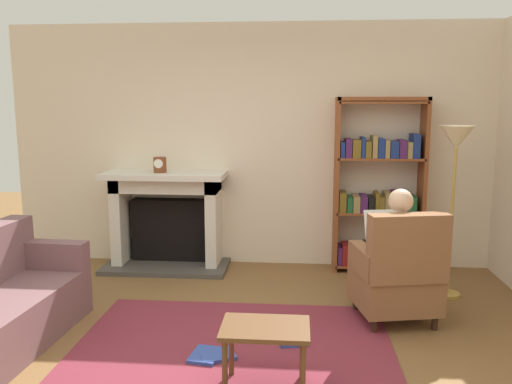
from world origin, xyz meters
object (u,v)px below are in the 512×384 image
Objects in this scene: seated_reader at (394,248)px; floor_lamp at (456,153)px; armchair_reading at (398,274)px; mantel_clock at (160,165)px; bookshelf at (378,191)px; fireplace at (167,216)px; side_table at (265,336)px.

floor_lamp is at bearing -149.44° from seated_reader.
armchair_reading is 1.32m from floor_lamp.
mantel_clock is 3.01m from floor_lamp.
mantel_clock is 2.39m from bookshelf.
armchair_reading is 0.85× the size of seated_reader.
mantel_clock is at bearing -40.80° from armchair_reading.
seated_reader is 0.70× the size of floor_lamp.
seated_reader is at bearing -90.00° from armchair_reading.
fireplace is 0.73× the size of bookshelf.
fireplace reaches higher than armchair_reading.
bookshelf reaches higher than mantel_clock.
armchair_reading reaches higher than side_table.
bookshelf is 1.51m from armchair_reading.
floor_lamp is (1.63, 1.83, 1.01)m from side_table.
bookshelf reaches higher than seated_reader.
bookshelf is 1.06m from floor_lamp.
bookshelf is 2.83m from side_table.
seated_reader is (2.32, -1.18, -0.55)m from mantel_clock.
bookshelf is at bearing 127.41° from floor_lamp.
armchair_reading is at bearing -131.27° from floor_lamp.
side_table is (-1.06, -2.57, -0.52)m from bookshelf.
fireplace is at bearing -43.09° from armchair_reading.
fireplace is 8.19× the size of mantel_clock.
bookshelf is 1.66× the size of seated_reader.
mantel_clock reaches higher than fireplace.
floor_lamp reaches higher than fireplace.
fireplace reaches higher than side_table.
bookshelf reaches higher than side_table.
mantel_clock is at bearing -176.71° from bookshelf.
bookshelf is 1.16× the size of floor_lamp.
side_table is at bearing 39.45° from seated_reader.
mantel_clock is at bearing 118.26° from side_table.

